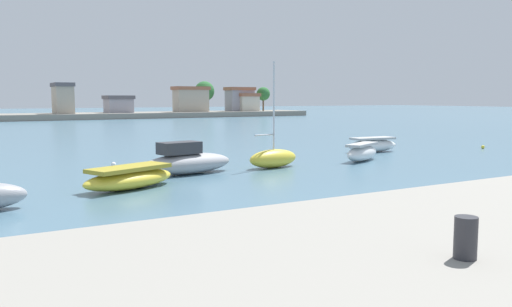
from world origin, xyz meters
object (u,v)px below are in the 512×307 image
at_px(mooring_bollard, 466,238).
at_px(moored_boat_5, 373,145).
at_px(moored_boat_3, 273,158).
at_px(moored_boat_1, 130,178).
at_px(mooring_buoy_1, 114,164).
at_px(moored_boat_2, 187,162).
at_px(moored_boat_4, 362,152).
at_px(mooring_buoy_0, 483,147).

relative_size(mooring_bollard, moored_boat_5, 0.14).
xyz_separation_m(moored_boat_3, moored_boat_5, (10.72, 3.57, -0.04)).
height_order(mooring_bollard, moored_boat_1, mooring_bollard).
bearing_deg(mooring_buoy_1, moored_boat_2, -61.48).
distance_m(moored_boat_4, moored_boat_5, 5.66).
bearing_deg(mooring_buoy_0, mooring_bollard, -144.23).
xyz_separation_m(moored_boat_4, moored_boat_5, (4.29, 3.69, -0.02)).
height_order(moored_boat_1, moored_boat_3, moored_boat_3).
relative_size(moored_boat_2, mooring_buoy_1, 19.12).
height_order(moored_boat_3, moored_boat_4, moored_boat_3).
height_order(moored_boat_1, mooring_buoy_1, moored_boat_1).
relative_size(moored_boat_4, moored_boat_5, 0.95).
distance_m(moored_boat_5, mooring_buoy_1, 18.46).
xyz_separation_m(mooring_bollard, moored_boat_3, (9.37, 19.91, -1.43)).
height_order(moored_boat_5, mooring_buoy_1, moored_boat_5).
distance_m(moored_boat_1, mooring_buoy_1, 7.61).
bearing_deg(moored_boat_4, moored_boat_3, 152.05).
distance_m(mooring_bollard, moored_boat_1, 17.32).
bearing_deg(moored_boat_5, moored_boat_2, -164.18).
bearing_deg(moored_boat_2, moored_boat_5, 3.12).
distance_m(mooring_bollard, mooring_buoy_0, 36.05).
relative_size(moored_boat_2, moored_boat_3, 0.90).
bearing_deg(moored_boat_3, mooring_bollard, -124.01).
relative_size(moored_boat_1, moored_boat_2, 0.91).
bearing_deg(moored_boat_4, moored_boat_2, 151.72).
distance_m(mooring_bollard, mooring_buoy_1, 24.87).
bearing_deg(moored_boat_5, mooring_buoy_1, 179.74).
bearing_deg(mooring_bollard, mooring_buoy_0, 35.77).
bearing_deg(moored_boat_2, moored_boat_4, -10.39).
bearing_deg(mooring_bollard, moored_boat_3, 64.78).
distance_m(moored_boat_1, mooring_buoy_0, 29.06).
bearing_deg(moored_boat_4, mooring_buoy_1, 133.75).
height_order(moored_boat_3, mooring_buoy_0, moored_boat_3).
distance_m(moored_boat_5, mooring_buoy_0, 9.44).
relative_size(moored_boat_4, mooring_buoy_0, 15.17).
xyz_separation_m(mooring_bollard, mooring_buoy_0, (29.21, 21.05, -1.85)).
distance_m(mooring_bollard, moored_boat_4, 25.37).
distance_m(moored_boat_3, mooring_buoy_1, 9.09).
xyz_separation_m(moored_boat_5, mooring_buoy_1, (-18.41, 1.27, -0.37)).
bearing_deg(moored_boat_5, moored_boat_4, -135.61).
relative_size(moored_boat_1, moored_boat_5, 1.15).
height_order(moored_boat_4, moored_boat_5, moored_boat_4).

